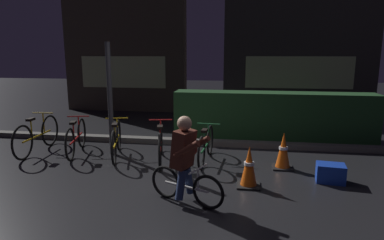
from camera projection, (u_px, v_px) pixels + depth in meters
name	position (u px, v px, depth m)	size (l,w,h in m)	color
ground_plane	(175.00, 179.00, 5.61)	(40.00, 40.00, 0.00)	black
sidewalk_curb	(194.00, 142.00, 7.72)	(12.00, 0.24, 0.12)	#56544F
hedge_row	(272.00, 115.00, 8.22)	(4.80, 0.70, 1.13)	#214723
storefront_left	(125.00, 53.00, 11.97)	(4.37, 0.54, 4.16)	#42382D
storefront_right	(299.00, 41.00, 11.63)	(5.19, 0.54, 4.96)	#383330
street_post	(110.00, 100.00, 6.78)	(0.10, 0.10, 2.29)	#2D2D33
parked_bike_leftmost	(37.00, 135.00, 7.07)	(0.46, 1.76, 0.81)	black
parked_bike_left_mid	(76.00, 138.00, 6.98)	(0.51, 1.59, 0.75)	black
parked_bike_center_left	(116.00, 140.00, 6.75)	(0.55, 1.60, 0.76)	black
parked_bike_center_right	(161.00, 143.00, 6.50)	(0.50, 1.65, 0.78)	black
parked_bike_right_mid	(206.00, 145.00, 6.47)	(0.46, 1.53, 0.71)	black
traffic_cone_near	(249.00, 167.00, 5.26)	(0.36, 0.36, 0.66)	black
traffic_cone_far	(283.00, 151.00, 6.08)	(0.36, 0.36, 0.67)	black
blue_crate	(330.00, 173.00, 5.47)	(0.44, 0.32, 0.30)	#193DB7
cyclist	(185.00, 159.00, 4.64)	(1.11, 0.65, 1.25)	black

